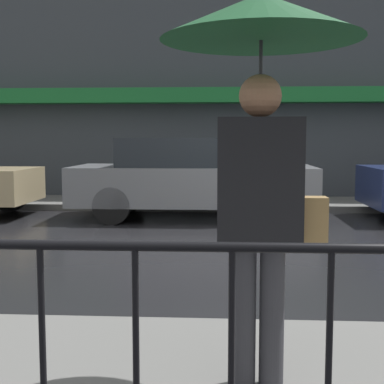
# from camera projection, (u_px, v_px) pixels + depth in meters

# --- Properties ---
(ground_plane) EXTENTS (80.00, 80.00, 0.00)m
(ground_plane) POSITION_uv_depth(u_px,v_px,m) (260.00, 246.00, 7.78)
(ground_plane) COLOR black
(sidewalk_far) EXTENTS (28.00, 1.98, 0.14)m
(sidewalk_far) POSITION_uv_depth(u_px,v_px,m) (247.00, 204.00, 12.33)
(sidewalk_far) COLOR #60605E
(sidewalk_far) RESTS_ON ground_plane
(lane_marking) EXTENTS (25.20, 0.12, 0.01)m
(lane_marking) POSITION_uv_depth(u_px,v_px,m) (260.00, 246.00, 7.78)
(lane_marking) COLOR gold
(lane_marking) RESTS_ON ground_plane
(building_storefront) EXTENTS (28.00, 0.85, 5.99)m
(building_storefront) POSITION_uv_depth(u_px,v_px,m) (246.00, 81.00, 13.15)
(building_storefront) COLOR #383D42
(building_storefront) RESTS_ON ground_plane
(railing_foreground) EXTENTS (12.00, 0.04, 1.06)m
(railing_foreground) POSITION_uv_depth(u_px,v_px,m) (378.00, 360.00, 1.82)
(railing_foreground) COLOR black
(railing_foreground) RESTS_ON sidewalk_near
(pedestrian) EXTENTS (1.10, 1.10, 2.19)m
(pedestrian) POSITION_uv_depth(u_px,v_px,m) (261.00, 79.00, 2.90)
(pedestrian) COLOR #333338
(pedestrian) RESTS_ON sidewalk_near
(car_grey) EXTENTS (4.65, 1.89, 1.58)m
(car_grey) POSITION_uv_depth(u_px,v_px,m) (191.00, 177.00, 10.44)
(car_grey) COLOR slate
(car_grey) RESTS_ON ground_plane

